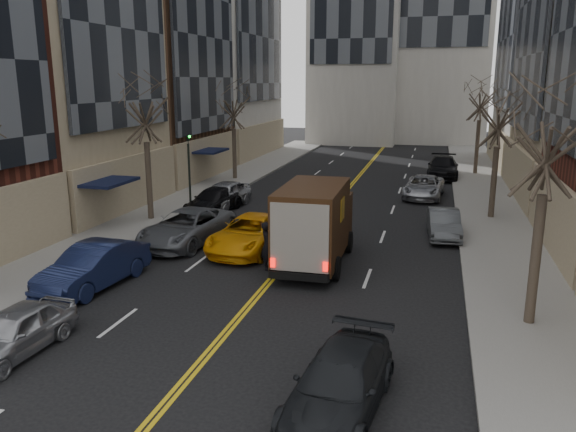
# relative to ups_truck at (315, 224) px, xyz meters

# --- Properties ---
(sidewalk_left) EXTENTS (4.00, 66.00, 0.15)m
(sidewalk_left) POSITION_rel_ups_truck_xyz_m (-10.20, 11.89, -1.62)
(sidewalk_left) COLOR slate
(sidewalk_left) RESTS_ON ground
(sidewalk_right) EXTENTS (4.00, 66.00, 0.15)m
(sidewalk_right) POSITION_rel_ups_truck_xyz_m (7.80, 11.89, -1.62)
(sidewalk_right) COLOR slate
(sidewalk_right) RESTS_ON ground
(tree_lf_mid) EXTENTS (3.20, 3.20, 8.91)m
(tree_lf_mid) POSITION_rel_ups_truck_xyz_m (-10.00, 4.89, 4.91)
(tree_lf_mid) COLOR #382D23
(tree_lf_mid) RESTS_ON sidewalk_left
(tree_lf_far) EXTENTS (3.20, 3.20, 8.12)m
(tree_lf_far) POSITION_rel_ups_truck_xyz_m (-10.00, 17.89, 4.33)
(tree_lf_far) COLOR #382D23
(tree_lf_far) RESTS_ON sidewalk_left
(tree_rt_near) EXTENTS (3.20, 3.20, 8.71)m
(tree_rt_near) POSITION_rel_ups_truck_xyz_m (7.60, -4.11, 4.76)
(tree_rt_near) COLOR #382D23
(tree_rt_near) RESTS_ON sidewalk_right
(tree_rt_mid) EXTENTS (3.20, 3.20, 8.32)m
(tree_rt_mid) POSITION_rel_ups_truck_xyz_m (7.60, 9.89, 4.48)
(tree_rt_mid) COLOR #382D23
(tree_rt_mid) RESTS_ON sidewalk_right
(tree_rt_far) EXTENTS (3.20, 3.20, 9.11)m
(tree_rt_far) POSITION_rel_ups_truck_xyz_m (7.60, 24.89, 5.05)
(tree_rt_far) COLOR #382D23
(tree_rt_far) RESTS_ON sidewalk_right
(traffic_signal) EXTENTS (0.29, 0.26, 4.70)m
(traffic_signal) POSITION_rel_ups_truck_xyz_m (-8.59, 6.89, 1.13)
(traffic_signal) COLOR black
(traffic_signal) RESTS_ON sidewalk_left
(ups_truck) EXTENTS (2.64, 6.19, 3.36)m
(ups_truck) POSITION_rel_ups_truck_xyz_m (0.00, 0.00, 0.00)
(ups_truck) COLOR black
(ups_truck) RESTS_ON ground
(observer_sedan) EXTENTS (2.38, 4.81, 1.35)m
(observer_sedan) POSITION_rel_ups_truck_xyz_m (2.76, -10.06, -1.02)
(observer_sedan) COLOR black
(observer_sedan) RESTS_ON ground
(taxi) EXTENTS (2.98, 5.66, 1.52)m
(taxi) POSITION_rel_ups_truck_xyz_m (-3.15, 1.23, -0.93)
(taxi) COLOR orange
(taxi) RESTS_ON ground
(pedestrian) EXTENTS (0.70, 0.83, 1.93)m
(pedestrian) POSITION_rel_ups_truck_xyz_m (-1.70, -1.04, -0.73)
(pedestrian) COLOR black
(pedestrian) RESTS_ON ground
(parked_lf_a) EXTENTS (1.70, 3.93, 1.32)m
(parked_lf_a) POSITION_rel_ups_truck_xyz_m (-6.30, -9.62, -1.03)
(parked_lf_a) COLOR #9D9FA4
(parked_lf_a) RESTS_ON ground
(parked_lf_b) EXTENTS (2.15, 4.94, 1.58)m
(parked_lf_b) POSITION_rel_ups_truck_xyz_m (-7.18, -4.57, -0.90)
(parked_lf_b) COLOR #111938
(parked_lf_b) RESTS_ON ground
(parked_lf_c) EXTENTS (3.21, 5.86, 1.56)m
(parked_lf_c) POSITION_rel_ups_truck_xyz_m (-6.30, 1.41, -0.91)
(parked_lf_c) COLOR #515459
(parked_lf_c) RESTS_ON ground
(parked_lf_d) EXTENTS (2.45, 4.87, 1.36)m
(parked_lf_d) POSITION_rel_ups_truck_xyz_m (-7.50, 7.59, -1.01)
(parked_lf_d) COLOR black
(parked_lf_d) RESTS_ON ground
(parked_lf_e) EXTENTS (2.31, 4.78, 1.57)m
(parked_lf_e) POSITION_rel_ups_truck_xyz_m (-7.35, 8.80, -0.91)
(parked_lf_e) COLOR #A6A8AD
(parked_lf_e) RESTS_ON ground
(parked_rt_a) EXTENTS (1.71, 4.13, 1.33)m
(parked_rt_a) POSITION_rel_ups_truck_xyz_m (5.10, 5.57, -1.03)
(parked_rt_a) COLOR #46494D
(parked_rt_a) RESTS_ON ground
(parked_rt_b) EXTENTS (2.67, 5.16, 1.39)m
(parked_rt_b) POSITION_rel_ups_truck_xyz_m (3.90, 14.86, -1.00)
(parked_rt_b) COLOR #A9AAB0
(parked_rt_b) RESTS_ON ground
(parked_rt_c) EXTENTS (2.34, 5.60, 1.62)m
(parked_rt_c) POSITION_rel_ups_truck_xyz_m (5.10, 22.92, -0.88)
(parked_rt_c) COLOR black
(parked_rt_c) RESTS_ON ground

